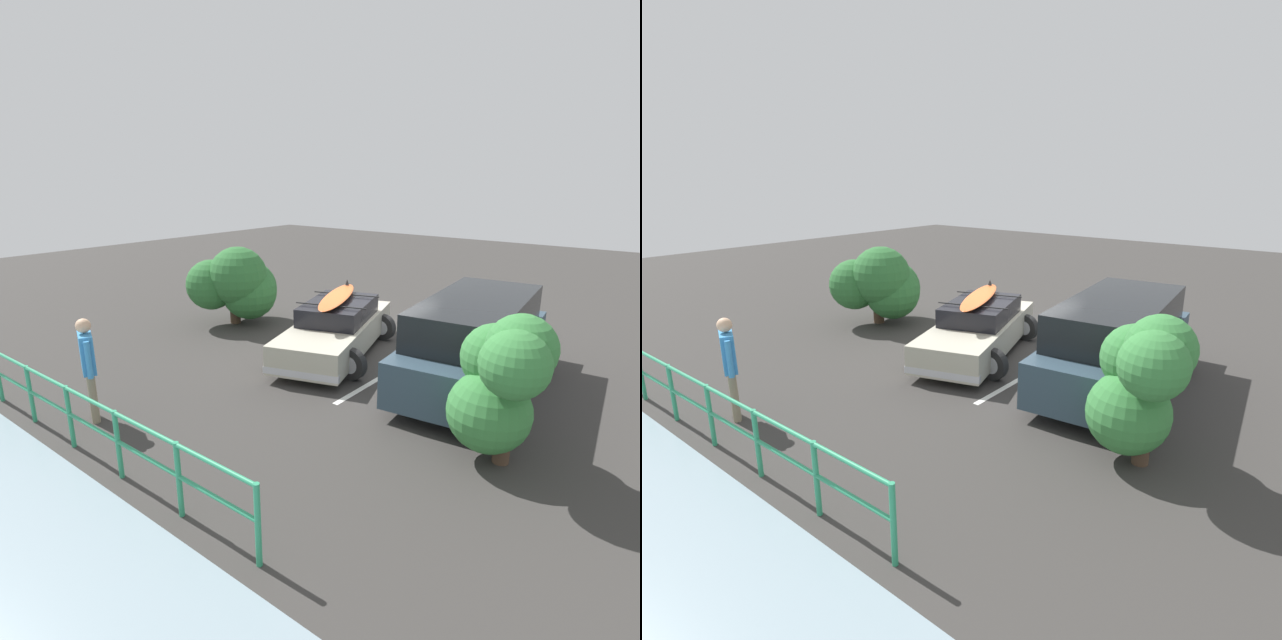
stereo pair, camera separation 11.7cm
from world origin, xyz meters
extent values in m
cube|color=#383533|center=(0.00, 0.00, -0.01)|extent=(44.00, 44.00, 0.02)
cube|color=silver|center=(-1.10, 0.65, 0.00)|extent=(0.12, 4.42, 0.00)
cube|color=#B7B29E|center=(0.51, 0.65, 0.49)|extent=(2.83, 4.67, 0.61)
cube|color=black|center=(0.56, 0.48, 1.00)|extent=(1.95, 2.43, 0.42)
cube|color=silver|center=(-0.15, 2.70, 0.30)|extent=(1.55, 0.58, 0.14)
cube|color=silver|center=(1.17, -1.41, 0.30)|extent=(1.55, 0.58, 0.14)
cylinder|color=black|center=(-0.67, 1.70, 0.33)|extent=(0.66, 0.18, 0.66)
cylinder|color=#B7B7BC|center=(-0.67, 1.70, 0.33)|extent=(0.36, 0.19, 0.36)
cylinder|color=black|center=(0.86, 2.19, 0.33)|extent=(0.66, 0.18, 0.66)
cylinder|color=#B7B7BC|center=(0.86, 2.19, 0.33)|extent=(0.36, 0.19, 0.36)
cylinder|color=black|center=(0.16, -0.90, 0.33)|extent=(0.66, 0.18, 0.66)
cylinder|color=#B7B7BC|center=(0.16, -0.90, 0.33)|extent=(0.36, 0.19, 0.36)
cylinder|color=black|center=(1.69, -0.41, 0.33)|extent=(0.66, 0.18, 0.66)
cylinder|color=#B7B7BC|center=(1.69, -0.41, 0.33)|extent=(0.36, 0.19, 0.36)
cylinder|color=black|center=(0.39, 1.03, 1.25)|extent=(1.57, 0.53, 0.03)
cylinder|color=black|center=(0.74, -0.08, 1.25)|extent=(1.57, 0.53, 0.03)
ellipsoid|color=orange|center=(0.63, 0.45, 1.31)|extent=(1.60, 2.77, 0.09)
cone|color=black|center=(1.06, -0.57, 1.43)|extent=(0.10, 0.10, 0.14)
cube|color=#334756|center=(-2.71, 0.42, 0.66)|extent=(2.33, 5.04, 0.84)
cube|color=black|center=(-2.71, 0.42, 1.43)|extent=(2.07, 3.96, 0.70)
cylinder|color=black|center=(-2.44, -2.10, 0.76)|extent=(0.68, 0.25, 0.66)
cylinder|color=black|center=(-3.79, 1.78, 0.37)|extent=(0.74, 0.22, 0.74)
cylinder|color=#B7B7BC|center=(-3.79, 1.78, 0.37)|extent=(0.41, 0.23, 0.41)
cylinder|color=black|center=(-1.93, 1.98, 0.37)|extent=(0.74, 0.22, 0.74)
cylinder|color=#B7B7BC|center=(-1.93, 1.98, 0.37)|extent=(0.41, 0.23, 0.41)
cylinder|color=black|center=(-3.49, -1.13, 0.37)|extent=(0.74, 0.22, 0.74)
cylinder|color=#B7B7BC|center=(-3.49, -1.13, 0.37)|extent=(0.41, 0.23, 0.41)
cylinder|color=black|center=(-1.62, -0.93, 0.37)|extent=(0.74, 0.22, 0.74)
cylinder|color=#B7B7BC|center=(-1.62, -0.93, 0.37)|extent=(0.41, 0.23, 0.41)
cylinder|color=gray|center=(1.68, 5.91, 0.44)|extent=(0.13, 0.13, 0.89)
cylinder|color=gray|center=(1.90, 5.81, 0.44)|extent=(0.13, 0.13, 0.89)
cube|color=#3D8ED1|center=(1.79, 5.86, 1.22)|extent=(0.56, 0.39, 0.67)
sphere|color=#D6A884|center=(1.79, 5.86, 1.68)|extent=(0.24, 0.24, 0.24)
cylinder|color=#3D8ED1|center=(1.51, 5.98, 1.19)|extent=(0.09, 0.09, 0.63)
cylinder|color=#3D8ED1|center=(2.07, 5.74, 1.19)|extent=(0.09, 0.09, 0.63)
cylinder|color=#2D9366|center=(-2.79, 6.50, 0.51)|extent=(0.07, 0.07, 1.02)
cylinder|color=#2D9366|center=(-1.46, 6.51, 0.51)|extent=(0.07, 0.07, 1.02)
cylinder|color=#2D9366|center=(-0.13, 6.52, 0.51)|extent=(0.07, 0.07, 1.02)
cylinder|color=#2D9366|center=(1.20, 6.53, 0.51)|extent=(0.07, 0.07, 1.02)
cylinder|color=#2D9366|center=(2.53, 6.54, 0.51)|extent=(0.07, 0.07, 1.02)
cylinder|color=#2D9366|center=(1.87, 6.54, 0.99)|extent=(9.31, 0.13, 0.06)
cylinder|color=#2D9366|center=(1.87, 6.54, 0.56)|extent=(9.31, 0.13, 0.06)
cylinder|color=#4C3828|center=(4.24, 0.38, 0.24)|extent=(0.29, 0.29, 0.48)
sphere|color=#2D6B33|center=(3.85, 0.57, 1.42)|extent=(1.59, 1.59, 1.59)
sphere|color=#2D6B33|center=(4.33, 0.01, 1.24)|extent=(1.29, 1.29, 1.29)
sphere|color=#2D6B33|center=(4.51, 0.96, 1.16)|extent=(1.36, 1.36, 1.36)
sphere|color=#2D6B33|center=(3.72, 0.30, 0.96)|extent=(1.51, 1.51, 1.51)
sphere|color=#2D6B33|center=(4.07, -0.05, 0.94)|extent=(1.55, 1.55, 1.55)
cylinder|color=#4C3828|center=(-4.14, 2.88, 0.25)|extent=(0.24, 0.24, 0.51)
sphere|color=#387F3D|center=(-4.12, 2.83, 1.49)|extent=(0.93, 0.93, 0.93)
sphere|color=#387F3D|center=(-3.93, 3.00, 0.79)|extent=(1.20, 1.20, 1.20)
sphere|color=#387F3D|center=(-4.27, 2.97, 1.81)|extent=(0.96, 0.96, 0.96)
sphere|color=#387F3D|center=(-3.84, 2.66, 1.50)|extent=(1.01, 1.01, 1.01)
sphere|color=#387F3D|center=(-4.32, 3.38, 1.72)|extent=(0.92, 0.92, 0.92)
camera|label=1|loc=(-6.03, 9.57, 4.06)|focal=28.00mm
camera|label=2|loc=(-6.12, 9.50, 4.06)|focal=28.00mm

